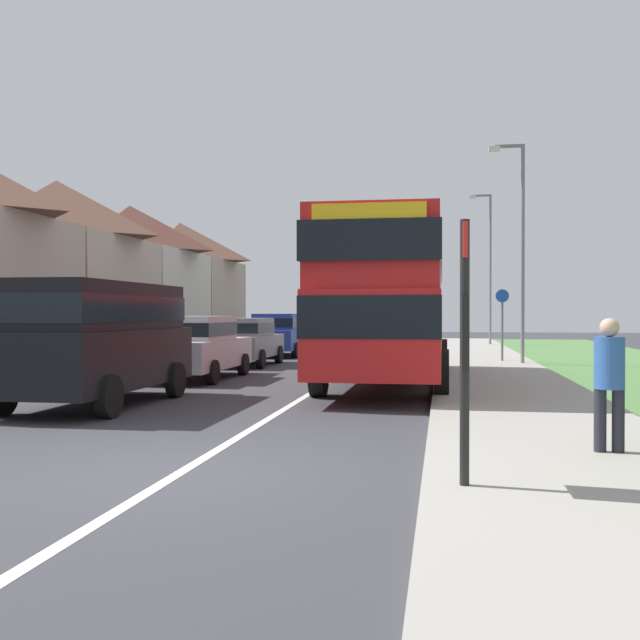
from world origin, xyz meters
name	(u,v)px	position (x,y,z in m)	size (l,w,h in m)	color
ground_plane	(178,474)	(0.00, 0.00, 0.00)	(120.00, 120.00, 0.00)	#38383D
lane_marking_centre	(310,394)	(0.00, 8.00, 0.00)	(0.14, 60.00, 0.01)	silver
pavement_near_side	(522,407)	(4.20, 6.00, 0.06)	(3.20, 68.00, 0.12)	#9E998E
double_decker_bus	(389,296)	(1.52, 10.24, 2.14)	(2.80, 10.07, 3.70)	red
parked_van_black	(97,333)	(-3.53, 5.32, 1.35)	(2.11, 4.93, 2.28)	black
parked_car_silver	(195,345)	(-3.54, 10.87, 0.91)	(1.97, 4.49, 1.64)	#B7B7BC
parked_car_grey	(245,339)	(-3.59, 15.93, 0.86)	(1.87, 4.13, 1.56)	slate
parked_car_blue	(280,333)	(-3.65, 21.46, 0.93)	(2.00, 4.59, 1.69)	navy
pedestrian_at_stop	(609,378)	(4.70, 1.40, 0.98)	(0.34, 0.34, 1.67)	#23232D
bus_stop_sign	(465,333)	(3.00, -0.54, 1.54)	(0.09, 0.52, 2.60)	black
cycle_route_sign	(502,322)	(4.78, 17.99, 1.43)	(0.44, 0.08, 2.52)	slate
street_lamp_mid	(519,239)	(5.23, 16.99, 4.12)	(1.14, 0.20, 7.14)	slate
street_lamp_far	(488,260)	(5.11, 31.41, 4.46)	(1.14, 0.20, 7.80)	slate
house_terrace_far_side	(97,273)	(-12.23, 23.06, 3.47)	(6.04, 27.66, 6.95)	tan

